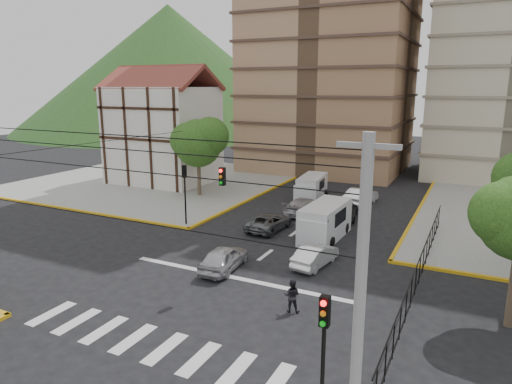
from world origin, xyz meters
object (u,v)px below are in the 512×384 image
Objects in this scene: traffic_light_nw at (185,185)px; pedestrian_crosswalk at (292,296)px; car_silver_front_left at (224,258)px; car_white_front_right at (315,255)px; van_right_lane at (324,223)px; traffic_light_se at (324,344)px; van_left_lane at (311,188)px.

traffic_light_nw reaches higher than pedestrian_crosswalk.
car_silver_front_left is 5.24m from car_white_front_right.
pedestrian_crosswalk is at bearing -36.26° from traffic_light_nw.
van_right_lane is 1.33× the size of car_silver_front_left.
van_right_lane is (-5.55, 17.23, -1.95)m from traffic_light_se.
traffic_light_se is 1.00× the size of traffic_light_nw.
traffic_light_se is 18.21m from van_right_lane.
van_left_lane is at bearing -61.39° from car_white_front_right.
pedestrian_crosswalk is at bearing -77.70° from van_right_lane.
traffic_light_nw reaches higher than van_left_lane.
traffic_light_se is 0.90× the size of van_left_lane.
car_silver_front_left is at bearing -112.25° from van_right_lane.
traffic_light_se is at bearing 106.22° from pedestrian_crosswalk.
van_left_lane is 1.32× the size of car_white_front_right.
van_right_lane reaches higher than pedestrian_crosswalk.
van_left_lane is 21.54m from pedestrian_crosswalk.
car_silver_front_left is (1.16, -17.68, -0.35)m from van_left_lane.
traffic_light_nw reaches higher than van_right_lane.
car_white_front_right is (1.03, -4.67, -0.55)m from van_right_lane.
van_right_lane is at bearing -69.53° from car_white_front_right.
van_left_lane reaches higher than pedestrian_crosswalk.
traffic_light_se is 1.18× the size of car_white_front_right.
van_left_lane reaches higher than car_silver_front_left.
traffic_light_nw is at bearing 135.00° from traffic_light_se.
traffic_light_se is at bearing -45.00° from traffic_light_nw.
traffic_light_nw is 13.20m from van_left_lane.
van_right_lane is 4.81m from car_white_front_right.
van_left_lane reaches higher than car_white_front_right.
traffic_light_se is 13.43m from car_silver_front_left.
car_white_front_right is (-4.52, 12.56, -2.50)m from traffic_light_se.
traffic_light_se is at bearing -70.11° from van_right_lane.
pedestrian_crosswalk is at bearing -78.33° from van_left_lane.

